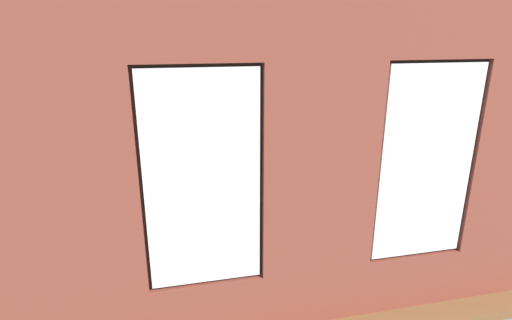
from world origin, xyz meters
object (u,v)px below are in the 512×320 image
object	(u,v)px
media_console	(81,221)
couch_by_window	(305,255)
remote_silver	(225,187)
potted_plant_beside_window_right	(93,254)
cup_ceramic	(264,177)
candle_jar	(246,181)
table_plant_small	(253,181)
potted_plant_near_tv	(111,225)
potted_plant_mid_room_small	(276,158)
tv_flatscreen	(74,178)
potted_plant_corner_near_left	(334,130)
coffee_table	(246,187)
papasan_chair	(206,149)
remote_black	(236,182)
potted_plant_between_couches	(415,216)
potted_plant_corner_far_left	(485,208)
couch_left	(376,176)
potted_plant_foreground_right	(117,139)

from	to	relation	value
media_console	couch_by_window	bearing A→B (deg)	148.52
remote_silver	potted_plant_beside_window_right	size ratio (longest dim) A/B	0.16
cup_ceramic	candle_jar	size ratio (longest dim) A/B	0.92
table_plant_small	potted_plant_near_tv	size ratio (longest dim) A/B	0.18
media_console	potted_plant_mid_room_small	distance (m)	3.65
tv_flatscreen	potted_plant_corner_near_left	bearing A→B (deg)	-151.26
remote_silver	couch_by_window	bearing A→B (deg)	150.66
coffee_table	papasan_chair	size ratio (longest dim) A/B	1.12
coffee_table	potted_plant_beside_window_right	xyz separation A→B (m)	(2.02, 2.27, 0.35)
coffee_table	tv_flatscreen	size ratio (longest dim) A/B	1.12
potted_plant_mid_room_small	potted_plant_beside_window_right	bearing A→B (deg)	49.54
cup_ceramic	tv_flatscreen	xyz separation A→B (m)	(2.85, 0.60, 0.43)
couch_by_window	media_console	bearing A→B (deg)	-31.48
coffee_table	papasan_chair	world-z (taller)	papasan_chair
remote_black	potted_plant_beside_window_right	distance (m)	3.02
cup_ceramic	remote_black	xyz separation A→B (m)	(0.50, 0.04, -0.04)
potted_plant_between_couches	potted_plant_mid_room_small	bearing A→B (deg)	-74.31
remote_black	cup_ceramic	bearing A→B (deg)	174.30
coffee_table	potted_plant_beside_window_right	bearing A→B (deg)	48.37
papasan_chair	potted_plant_mid_room_small	distance (m)	1.66
potted_plant_corner_near_left	potted_plant_between_couches	bearing A→B (deg)	79.00
table_plant_small	potted_plant_corner_far_left	xyz separation A→B (m)	(-2.47, 2.17, 0.23)
couch_left	table_plant_small	distance (m)	2.32
couch_left	papasan_chair	xyz separation A→B (m)	(2.83, -2.08, 0.11)
candle_jar	tv_flatscreen	size ratio (longest dim) A/B	0.11
remote_silver	media_console	bearing A→B (deg)	53.59
table_plant_small	potted_plant_near_tv	bearing A→B (deg)	32.91
couch_left	media_console	world-z (taller)	couch_left
couch_by_window	potted_plant_beside_window_right	bearing A→B (deg)	2.51
coffee_table	potted_plant_near_tv	world-z (taller)	potted_plant_near_tv
couch_left	potted_plant_beside_window_right	distance (m)	5.02
candle_jar	potted_plant_foreground_right	distance (m)	3.17
potted_plant_beside_window_right	cup_ceramic	bearing A→B (deg)	-134.54
cup_ceramic	candle_jar	xyz separation A→B (m)	(0.34, 0.13, 0.00)
potted_plant_near_tv	remote_black	bearing A→B (deg)	-139.76
media_console	coffee_table	bearing A→B (deg)	-169.15
potted_plant_near_tv	potted_plant_corner_far_left	distance (m)	4.60
potted_plant_near_tv	couch_by_window	bearing A→B (deg)	161.56
cup_ceramic	remote_silver	bearing A→B (deg)	18.23
table_plant_small	potted_plant_corner_near_left	distance (m)	3.44
candle_jar	tv_flatscreen	world-z (taller)	tv_flatscreen
couch_by_window	remote_silver	bearing A→B (deg)	-73.05
papasan_chair	tv_flatscreen	bearing A→B (deg)	51.66
remote_black	tv_flatscreen	distance (m)	2.47
potted_plant_between_couches	potted_plant_foreground_right	size ratio (longest dim) A/B	1.00
coffee_table	cup_ceramic	size ratio (longest dim) A/B	11.62
remote_silver	papasan_chair	size ratio (longest dim) A/B	0.15
potted_plant_foreground_right	coffee_table	bearing A→B (deg)	134.62
potted_plant_beside_window_right	potted_plant_corner_far_left	xyz separation A→B (m)	(-4.58, 0.00, 0.03)
potted_plant_foreground_right	potted_plant_corner_near_left	size ratio (longest dim) A/B	0.89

